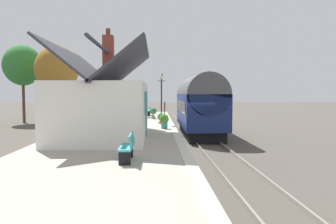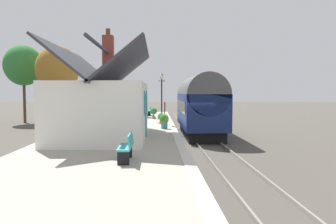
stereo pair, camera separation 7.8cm
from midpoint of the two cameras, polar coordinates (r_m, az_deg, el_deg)
The scene contains 20 objects.
ground_plane at distance 19.96m, azimuth 4.39°, elevation -5.43°, with size 160.00×160.00×0.00m, color #4C473F.
platform at distance 19.87m, azimuth -7.83°, elevation -4.15°, with size 32.00×6.45×0.92m, color #A39B8C.
platform_edge_coping at distance 19.74m, azimuth 1.00°, elevation -2.80°, with size 32.00×0.36×0.02m, color beige.
rail_near at distance 20.20m, azimuth 8.99°, elevation -5.16°, with size 52.00×0.08×0.14m, color gray.
rail_far at distance 19.97m, azimuth 4.91°, elevation -5.23°, with size 52.00×0.08×0.14m, color gray.
train at distance 22.80m, azimuth 5.83°, elevation 1.27°, with size 8.32×2.73×4.32m.
station_building at distance 16.00m, azimuth -11.12°, elevation 0.88°, with size 7.90×4.27×5.54m.
bench_mid_platform at distance 30.12m, azimuth -3.29°, elevation 0.28°, with size 1.41×0.46×0.88m.
bench_by_lamp at distance 10.26m, azimuth -7.11°, elevation -6.09°, with size 1.40×0.44×0.88m.
bench_platform_end at distance 27.76m, azimuth -3.80°, elevation 0.00°, with size 1.41×0.46×0.88m.
planter_by_door at distance 26.55m, azimuth -2.52°, elevation -0.16°, with size 0.58×0.58×0.89m.
planter_bench_right at distance 22.37m, azimuth -1.11°, elevation -1.14°, with size 0.53×0.53×0.77m.
planter_edge_far at distance 26.01m, azimuth -4.78°, elevation -0.65°, with size 0.70×0.32×0.61m.
planter_bench_left at distance 23.62m, azimuth -9.33°, elevation -0.63°, with size 0.62×0.62×0.92m.
planter_corner_building at distance 19.20m, azimuth -0.55°, elevation -1.50°, with size 0.55×0.55×0.90m.
planter_under_sign at distance 25.13m, azimuth -9.82°, elevation -0.80°, with size 0.87×0.32×0.64m.
lamp_post_platform at distance 24.60m, azimuth -1.04°, elevation 4.36°, with size 0.32×0.50×3.63m.
station_sign_board at distance 20.96m, azimuth -0.47°, elevation 0.81°, with size 0.96×0.06×1.57m.
tree_far_left at distance 31.75m, azimuth -19.05°, elevation 7.19°, with size 3.91×3.95×7.44m.
tree_distant at distance 35.60m, azimuth -24.31°, elevation 7.57°, with size 4.08×3.75×7.85m.
Camera 2 is at (-19.59, 2.19, 3.11)m, focal length 34.19 mm.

